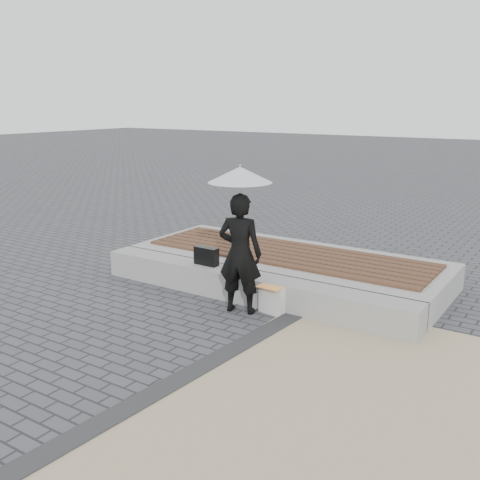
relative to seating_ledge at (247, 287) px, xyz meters
name	(u,v)px	position (x,y,z in m)	size (l,w,h in m)	color
ground	(175,338)	(0.00, -1.60, -0.20)	(80.00, 80.00, 0.00)	#454549
terrazzo_zone	(435,446)	(3.20, -2.10, -0.19)	(5.00, 5.00, 0.02)	tan
edging_band	(200,369)	(0.75, -2.10, -0.18)	(0.25, 5.20, 0.04)	#2D2D2F
seating_ledge	(247,287)	(0.00, 0.00, 0.00)	(5.00, 0.45, 0.40)	gray
timber_platform	(287,266)	(0.00, 1.20, 0.00)	(5.00, 2.00, 0.40)	#9F9F9A
timber_decking	(287,253)	(0.00, 1.20, 0.22)	(4.60, 1.40, 0.04)	brown
woman	(240,254)	(0.16, -0.43, 0.61)	(0.59, 0.39, 1.63)	black
parasol	(240,175)	(0.16, -0.43, 1.66)	(0.83, 0.83, 1.06)	silver
handbag	(206,256)	(-0.74, 0.03, 0.34)	(0.38, 0.14, 0.27)	black
canvas_tote	(273,300)	(0.57, -0.24, -0.01)	(0.37, 0.15, 0.39)	silver
magazine	(271,287)	(0.57, -0.29, 0.19)	(0.33, 0.25, 0.01)	#EB3A37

